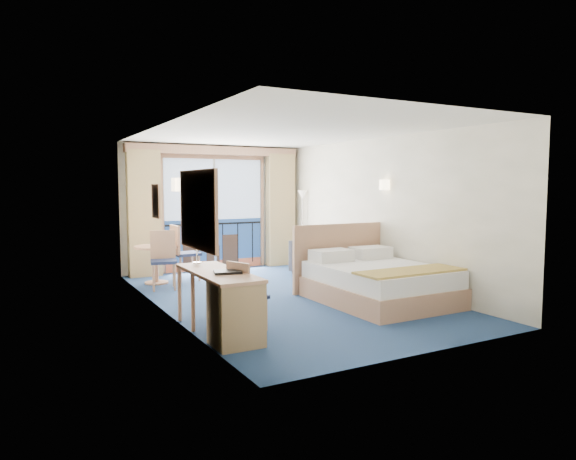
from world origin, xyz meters
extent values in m
plane|color=navy|center=(0.00, 0.00, 0.00)|extent=(6.50, 6.50, 0.00)
cube|color=beige|center=(0.00, 3.26, 1.35)|extent=(4.00, 0.02, 2.70)
cube|color=beige|center=(0.00, -3.26, 1.35)|extent=(4.00, 0.02, 2.70)
cube|color=beige|center=(-2.01, 0.00, 1.35)|extent=(0.02, 6.50, 2.70)
cube|color=beige|center=(2.01, 0.00, 1.35)|extent=(0.02, 6.50, 2.70)
cube|color=silver|center=(0.00, 0.00, 2.71)|extent=(4.00, 6.50, 0.02)
cube|color=navy|center=(0.00, 3.22, 0.56)|extent=(2.20, 0.02, 1.08)
cube|color=#A6BCDB|center=(0.00, 3.22, 1.76)|extent=(2.20, 0.02, 1.32)
cube|color=#98482F|center=(0.00, 3.22, 0.10)|extent=(2.20, 0.02, 0.20)
cube|color=black|center=(0.00, 3.22, 1.00)|extent=(2.20, 0.02, 0.04)
cube|color=tan|center=(0.00, 3.21, 2.46)|extent=(2.36, 0.03, 0.12)
cube|color=tan|center=(-1.15, 3.21, 1.20)|extent=(0.06, 0.03, 2.40)
cube|color=tan|center=(1.15, 3.21, 1.20)|extent=(0.06, 0.03, 2.40)
cube|color=silver|center=(0.00, 3.21, 1.20)|extent=(0.05, 0.02, 2.40)
cube|color=#372319|center=(0.35, 3.21, 0.40)|extent=(0.35, 0.02, 0.70)
cube|color=#372319|center=(-0.55, 3.21, 0.40)|extent=(0.35, 0.02, 0.70)
cube|color=#372319|center=(-0.05, 3.21, 0.30)|extent=(0.30, 0.02, 0.45)
cube|color=black|center=(-0.90, 3.22, 0.55)|extent=(0.02, 0.01, 0.90)
cube|color=black|center=(-0.54, 3.22, 0.55)|extent=(0.02, 0.01, 0.90)
cube|color=black|center=(-0.18, 3.22, 0.55)|extent=(0.03, 0.01, 0.90)
cube|color=black|center=(0.18, 3.22, 0.55)|extent=(0.03, 0.01, 0.90)
cube|color=black|center=(0.54, 3.22, 0.55)|extent=(0.02, 0.01, 0.90)
cube|color=black|center=(0.90, 3.22, 0.55)|extent=(0.02, 0.01, 0.90)
cube|color=tan|center=(-1.55, 3.07, 1.28)|extent=(0.65, 0.22, 2.55)
cube|color=tan|center=(1.55, 3.07, 1.28)|extent=(0.65, 0.22, 2.55)
cube|color=tan|center=(0.00, 3.10, 2.58)|extent=(3.80, 0.25, 0.18)
cube|color=tan|center=(-1.98, -1.50, 1.55)|extent=(0.04, 1.25, 0.95)
cube|color=silver|center=(-1.95, -1.50, 1.55)|extent=(0.01, 1.12, 0.82)
cube|color=tan|center=(-1.98, 0.45, 1.60)|extent=(0.03, 0.42, 0.52)
cube|color=gray|center=(-1.96, 0.45, 1.60)|extent=(0.01, 0.34, 0.44)
cylinder|color=#FBDFAF|center=(-1.94, -0.60, 1.85)|extent=(0.18, 0.18, 0.18)
cylinder|color=#FBDFAF|center=(1.94, -0.15, 1.85)|extent=(0.18, 0.18, 0.18)
cube|color=tan|center=(1.13, -1.07, 0.16)|extent=(1.70, 2.13, 0.32)
cube|color=silver|center=(1.13, -1.07, 0.45)|extent=(1.64, 2.06, 0.27)
cube|color=tan|center=(1.13, -1.76, 0.60)|extent=(1.68, 0.59, 0.03)
cube|color=silver|center=(0.72, -0.30, 0.68)|extent=(0.66, 0.43, 0.19)
cube|color=silver|center=(1.53, -0.30, 0.68)|extent=(0.66, 0.43, 0.19)
cube|color=tan|center=(1.13, 0.05, 0.59)|extent=(1.86, 0.06, 1.17)
cube|color=tan|center=(1.76, 0.35, 0.29)|extent=(0.44, 0.42, 0.58)
cube|color=silver|center=(1.79, 0.33, 0.62)|extent=(0.21, 0.19, 0.08)
imported|color=#4E525F|center=(1.58, 1.74, 0.37)|extent=(1.15, 1.14, 0.75)
cylinder|color=silver|center=(1.88, 2.64, 0.02)|extent=(0.24, 0.24, 0.03)
cylinder|color=silver|center=(1.88, 2.64, 0.81)|extent=(0.03, 0.03, 1.63)
cone|color=white|center=(1.88, 2.64, 1.63)|extent=(0.22, 0.22, 0.20)
cube|color=tan|center=(-1.70, -1.42, 0.76)|extent=(0.57, 1.67, 0.04)
cube|color=tan|center=(-1.70, -1.99, 0.37)|extent=(0.54, 0.50, 0.74)
cylinder|color=tan|center=(-1.96, -1.21, 0.37)|extent=(0.05, 0.05, 0.74)
cylinder|color=tan|center=(-1.45, -1.21, 0.37)|extent=(0.05, 0.05, 0.74)
cylinder|color=tan|center=(-1.96, -0.64, 0.37)|extent=(0.05, 0.05, 0.74)
cylinder|color=tan|center=(-1.45, -0.64, 0.37)|extent=(0.05, 0.05, 0.74)
cube|color=#1D2645|center=(-1.33, -1.52, 0.43)|extent=(0.50, 0.50, 0.05)
cube|color=tan|center=(-1.50, -1.58, 0.67)|extent=(0.17, 0.37, 0.46)
cylinder|color=tan|center=(-1.13, -1.61, 0.21)|extent=(0.03, 0.03, 0.41)
cylinder|color=tan|center=(-1.24, -1.32, 0.21)|extent=(0.03, 0.03, 0.41)
cylinder|color=tan|center=(-1.42, -1.72, 0.21)|extent=(0.03, 0.03, 0.41)
cylinder|color=tan|center=(-1.53, -1.43, 0.21)|extent=(0.03, 0.03, 0.41)
cube|color=black|center=(-1.65, -1.62, 0.80)|extent=(0.38, 0.33, 0.03)
cylinder|color=silver|center=(-1.77, -0.82, 0.81)|extent=(0.11, 0.11, 0.02)
cylinder|color=silver|center=(-1.77, -0.82, 0.99)|extent=(0.02, 0.02, 0.38)
cone|color=white|center=(-1.77, -0.82, 1.18)|extent=(0.10, 0.10, 0.09)
cylinder|color=tan|center=(-1.55, 2.20, 0.69)|extent=(0.79, 0.79, 0.04)
cylinder|color=tan|center=(-1.55, 2.20, 0.35)|extent=(0.08, 0.08, 0.69)
cylinder|color=tan|center=(-1.55, 2.20, 0.01)|extent=(0.43, 0.43, 0.03)
cube|color=#1D2645|center=(-0.96, 2.23, 0.52)|extent=(0.48, 0.48, 0.06)
cube|color=tan|center=(-1.18, 2.22, 0.81)|extent=(0.07, 0.46, 0.55)
cylinder|color=tan|center=(-0.76, 2.05, 0.25)|extent=(0.04, 0.04, 0.50)
cylinder|color=tan|center=(-0.78, 2.43, 0.25)|extent=(0.04, 0.04, 0.50)
cylinder|color=tan|center=(-1.14, 2.03, 0.25)|extent=(0.04, 0.04, 0.50)
cylinder|color=tan|center=(-1.15, 2.41, 0.25)|extent=(0.04, 0.04, 0.50)
cube|color=#1D2645|center=(-1.57, 1.60, 0.49)|extent=(0.53, 0.53, 0.05)
cube|color=tan|center=(-1.52, 1.80, 0.77)|extent=(0.44, 0.14, 0.53)
cylinder|color=tan|center=(-1.79, 1.46, 0.24)|extent=(0.04, 0.04, 0.47)
cylinder|color=tan|center=(-1.44, 1.38, 0.24)|extent=(0.04, 0.04, 0.47)
cylinder|color=tan|center=(-1.71, 1.81, 0.24)|extent=(0.04, 0.04, 0.47)
cylinder|color=tan|center=(-1.36, 1.73, 0.24)|extent=(0.04, 0.04, 0.47)
camera|label=1|loc=(-3.95, -7.34, 1.84)|focal=32.00mm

